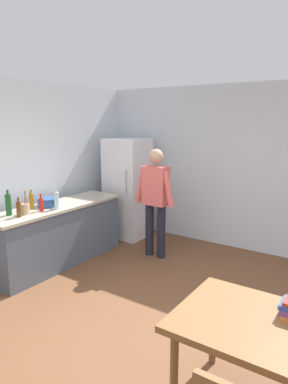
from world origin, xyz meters
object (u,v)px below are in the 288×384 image
object	(u,v)px
cooking_pot	(47,202)
utensil_jar	(25,208)
dining_table	(278,338)
bottle_wine_green	(8,204)
bottle_sauce_red	(41,204)
bottle_beer_brown	(19,209)
person	(155,196)
bottle_oil_amber	(31,201)
bottle_water_clear	(56,200)
refrigerator	(128,188)

from	to	relation	value
cooking_pot	utensil_jar	xyz separation A→B (m)	(0.10, -0.45, 0.02)
dining_table	cooking_pot	xyz separation A→B (m)	(-3.45, 0.98, 0.29)
bottle_wine_green	bottle_sauce_red	xyz separation A→B (m)	(0.18, 0.38, -0.05)
cooking_pot	bottle_beer_brown	bearing A→B (deg)	-75.79
person	cooking_pot	world-z (taller)	person
utensil_jar	bottle_beer_brown	size ratio (longest dim) A/B	1.23
bottle_beer_brown	bottle_oil_amber	xyz separation A→B (m)	(-0.20, 0.35, 0.01)
person	dining_table	world-z (taller)	person
bottle_water_clear	bottle_wine_green	distance (m)	0.63
cooking_pot	bottle_beer_brown	xyz separation A→B (m)	(0.15, -0.59, 0.05)
bottle_wine_green	bottle_oil_amber	size ratio (longest dim) A/B	1.21
refrigerator	bottle_sauce_red	bearing A→B (deg)	-90.33
refrigerator	bottle_oil_amber	world-z (taller)	refrigerator
refrigerator	utensil_jar	distance (m)	2.17
bottle_wine_green	dining_table	bearing A→B (deg)	-6.10
dining_table	bottle_beer_brown	bearing A→B (deg)	173.24
person	bottle_wine_green	world-z (taller)	person
dining_table	person	bearing A→B (deg)	137.59
person	bottle_beer_brown	bearing A→B (deg)	-118.56
refrigerator	cooking_pot	world-z (taller)	refrigerator
dining_table	bottle_beer_brown	world-z (taller)	bottle_beer_brown
dining_table	bottle_beer_brown	xyz separation A→B (m)	(-3.30, 0.39, 0.33)
cooking_pot	bottle_beer_brown	world-z (taller)	bottle_beer_brown
bottle_oil_amber	bottle_beer_brown	bearing A→B (deg)	-60.11
refrigerator	bottle_water_clear	size ratio (longest dim) A/B	6.00
cooking_pot	bottle_beer_brown	size ratio (longest dim) A/B	1.54
person	bottle_wine_green	xyz separation A→B (m)	(-1.14, -1.77, 0.07)
bottle_oil_amber	bottle_sauce_red	world-z (taller)	bottle_oil_amber
cooking_pot	utensil_jar	size ratio (longest dim) A/B	1.25
utensil_jar	bottle_sauce_red	size ratio (longest dim) A/B	1.33
dining_table	refrigerator	bearing A→B (deg)	140.71
cooking_pot	bottle_wine_green	world-z (taller)	bottle_wine_green
cooking_pot	bottle_wine_green	size ratio (longest dim) A/B	1.18
bottle_water_clear	bottle_beer_brown	world-z (taller)	bottle_water_clear
person	bottle_oil_amber	size ratio (longest dim) A/B	6.07
utensil_jar	bottle_water_clear	xyz separation A→B (m)	(0.14, 0.41, 0.05)
bottle_wine_green	utensil_jar	bearing A→B (deg)	49.47
bottle_beer_brown	bottle_wine_green	size ratio (longest dim) A/B	0.76
bottle_water_clear	bottle_sauce_red	distance (m)	0.21
utensil_jar	bottle_wine_green	xyz separation A→B (m)	(-0.13, -0.16, 0.07)
utensil_jar	bottle_wine_green	size ratio (longest dim) A/B	0.94
bottle_wine_green	cooking_pot	bearing A→B (deg)	86.58
bottle_water_clear	utensil_jar	bearing A→B (deg)	-108.84
bottle_sauce_red	bottle_oil_amber	bearing A→B (deg)	-178.35
cooking_pot	bottle_sauce_red	xyz separation A→B (m)	(0.14, -0.23, 0.04)
cooking_pot	bottle_water_clear	world-z (taller)	bottle_water_clear
cooking_pot	bottle_oil_amber	xyz separation A→B (m)	(-0.06, -0.23, 0.06)
cooking_pot	bottle_water_clear	bearing A→B (deg)	-9.22
cooking_pot	bottle_wine_green	xyz separation A→B (m)	(-0.04, -0.61, 0.09)
bottle_water_clear	person	bearing A→B (deg)	54.29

